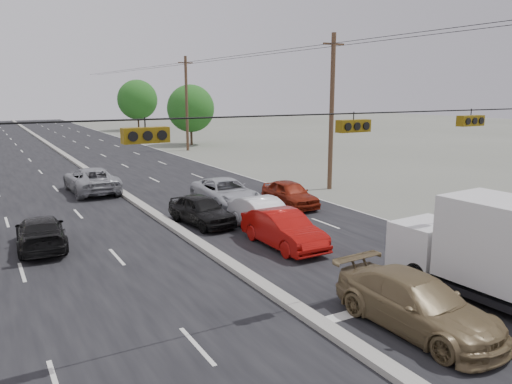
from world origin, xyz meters
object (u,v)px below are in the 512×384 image
(tree_right_mid, at_px, (191,108))
(queue_car_c, at_px, (226,193))
(queue_car_a, at_px, (201,210))
(red_sedan, at_px, (283,230))
(queue_car_e, at_px, (290,194))
(utility_pole_right_c, at_px, (187,103))
(tree_right_far, at_px, (137,100))
(queue_car_b, at_px, (264,216))
(box_truck, at_px, (501,251))
(utility_pole_right_b, at_px, (332,111))
(oncoming_far, at_px, (91,180))
(oncoming_near, at_px, (41,233))
(tan_sedan, at_px, (417,304))

(tree_right_mid, height_order, queue_car_c, tree_right_mid)
(queue_car_a, bearing_deg, red_sedan, -80.13)
(red_sedan, xyz_separation_m, queue_car_c, (1.25, 7.97, 0.00))
(red_sedan, relative_size, queue_car_e, 1.07)
(utility_pole_right_c, xyz_separation_m, tree_right_far, (3.50, 30.00, -0.15))
(queue_car_b, height_order, queue_car_c, queue_car_c)
(box_truck, relative_size, queue_car_e, 1.52)
(utility_pole_right_c, xyz_separation_m, queue_car_c, (-8.25, -26.14, -4.35))
(box_truck, distance_m, queue_car_a, 13.62)
(utility_pole_right_b, bearing_deg, queue_car_c, -172.13)
(red_sedan, height_order, queue_car_b, red_sedan)
(tree_right_mid, distance_m, queue_car_c, 33.14)
(utility_pole_right_b, bearing_deg, queue_car_e, -149.51)
(oncoming_far, bearing_deg, tree_right_mid, -125.88)
(tree_right_far, relative_size, queue_car_b, 1.78)
(queue_car_a, xyz_separation_m, oncoming_near, (-7.26, -0.13, -0.06))
(tree_right_far, relative_size, queue_car_a, 1.90)
(queue_car_c, bearing_deg, queue_car_a, -130.88)
(tree_right_far, height_order, queue_car_e, tree_right_far)
(red_sedan, xyz_separation_m, queue_car_b, (0.50, 2.44, -0.00))
(tree_right_mid, bearing_deg, queue_car_e, -103.07)
(tree_right_mid, height_order, tree_right_far, tree_right_far)
(tree_right_mid, relative_size, tree_right_far, 0.88)
(tree_right_mid, distance_m, oncoming_near, 40.29)
(box_truck, bearing_deg, queue_car_e, 80.02)
(utility_pole_right_c, xyz_separation_m, oncoming_near, (-18.31, -29.31, -4.44))
(red_sedan, bearing_deg, tan_sedan, -96.29)
(utility_pole_right_b, height_order, queue_car_b, utility_pole_right_b)
(tree_right_mid, bearing_deg, tree_right_far, 87.71)
(queue_car_e, bearing_deg, box_truck, -94.18)
(utility_pole_right_c, relative_size, queue_car_c, 1.83)
(box_truck, bearing_deg, red_sedan, 105.29)
(queue_car_b, bearing_deg, tree_right_mid, 73.05)
(tan_sedan, height_order, oncoming_far, oncoming_far)
(oncoming_far, bearing_deg, tan_sedan, 98.27)
(red_sedan, relative_size, oncoming_near, 1.00)
(queue_car_c, bearing_deg, tree_right_mid, 72.76)
(utility_pole_right_b, relative_size, tree_right_mid, 1.40)
(utility_pole_right_c, height_order, tan_sedan, utility_pole_right_c)
(utility_pole_right_b, bearing_deg, queue_car_b, -143.44)
(tree_right_far, height_order, red_sedan, tree_right_far)
(oncoming_near, bearing_deg, oncoming_far, -107.67)
(utility_pole_right_c, bearing_deg, tree_right_far, 83.35)
(red_sedan, height_order, queue_car_c, queue_car_c)
(utility_pole_right_c, height_order, red_sedan, utility_pole_right_c)
(box_truck, bearing_deg, utility_pole_right_b, 64.96)
(utility_pole_right_c, distance_m, box_truck, 42.77)
(queue_car_c, height_order, oncoming_far, oncoming_far)
(utility_pole_right_b, distance_m, tree_right_far, 55.11)
(utility_pole_right_b, xyz_separation_m, utility_pole_right_c, (0.00, 25.00, 0.00))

